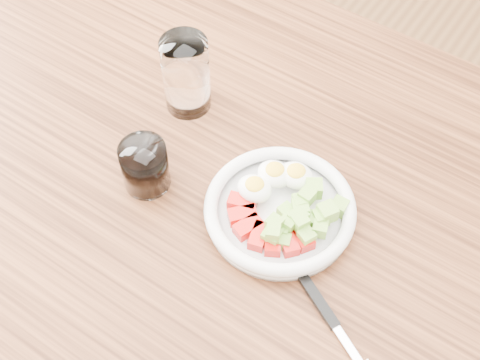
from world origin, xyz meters
The scene contains 5 objects.
dining_table centered at (0.00, 0.00, 0.67)m, with size 1.50×0.90×0.77m.
bowl centered at (0.06, 0.01, 0.79)m, with size 0.22×0.22×0.05m.
fork centered at (0.19, -0.09, 0.77)m, with size 0.20×0.11×0.01m.
water_glass centered at (-0.18, 0.11, 0.84)m, with size 0.07×0.07×0.13m, color white.
coffee_glass centered at (-0.13, -0.05, 0.81)m, with size 0.07×0.07×0.08m.
Camera 1 is at (0.30, -0.45, 1.58)m, focal length 50.00 mm.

